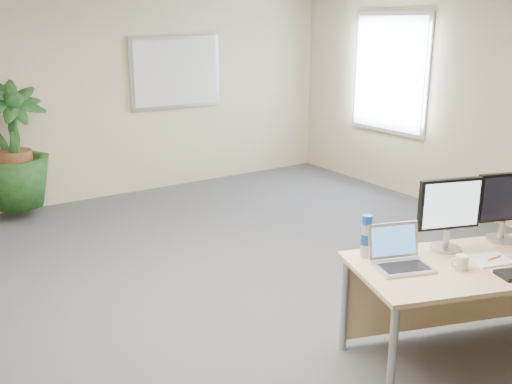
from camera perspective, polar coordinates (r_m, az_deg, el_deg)
floor at (r=4.34m, az=1.52°, el=-13.69°), size 8.00×8.00×0.00m
back_wall at (r=7.43m, az=-16.54°, el=9.44°), size 7.00×0.04×2.70m
whiteboard at (r=7.82m, az=-8.01°, el=11.74°), size 1.30×0.04×0.95m
window at (r=7.80m, az=13.17°, el=11.46°), size 0.04×1.30×1.55m
desk at (r=4.14m, az=21.79°, el=-7.72°), size 2.02×1.35×0.72m
floor_plant at (r=7.01m, az=-23.08°, el=3.42°), size 0.99×0.99×1.50m
monitor_left at (r=3.97m, az=18.76°, el=-1.67°), size 0.43×0.20×0.49m
monitor_right at (r=4.28m, az=23.68°, el=-0.94°), size 0.43×0.20×0.49m
laptop at (r=3.71m, az=14.14°, el=-6.23°), size 0.42×0.39×0.25m
coffee_mug at (r=3.77m, az=19.85°, el=-6.63°), size 0.12×0.08×0.09m
spiral_notebook at (r=3.98m, az=22.36°, el=-6.29°), size 0.31×0.27×0.01m
orange_pen at (r=3.99m, az=22.71°, el=-6.10°), size 0.13×0.01×0.01m
water_bottle at (r=3.77m, az=10.96°, el=-4.45°), size 0.07×0.07×0.28m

